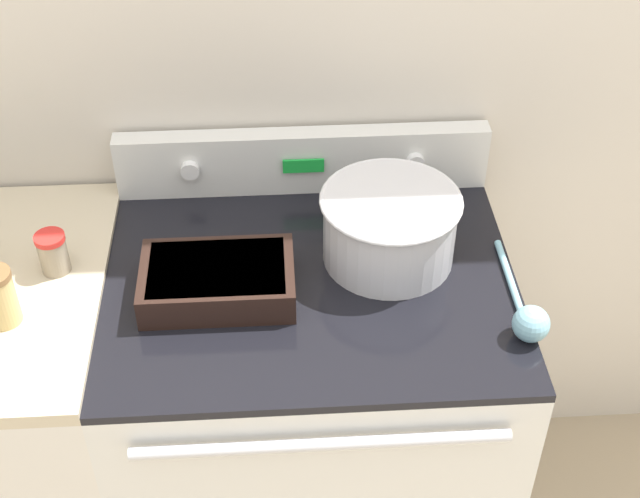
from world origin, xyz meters
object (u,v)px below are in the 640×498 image
mixing_bowl (390,224)px  spice_jar_red_cap (53,253)px  ladle (528,318)px  casserole_dish (218,279)px

mixing_bowl → spice_jar_red_cap: mixing_bowl is taller
ladle → spice_jar_red_cap: bearing=166.5°
mixing_bowl → ladle: bearing=-44.3°
mixing_bowl → ladle: 0.33m
mixing_bowl → casserole_dish: mixing_bowl is taller
casserole_dish → spice_jar_red_cap: (-0.32, 0.08, 0.02)m
mixing_bowl → casserole_dish: size_ratio=0.95×
mixing_bowl → spice_jar_red_cap: 0.67m
casserole_dish → spice_jar_red_cap: spice_jar_red_cap is taller
ladle → spice_jar_red_cap: 0.92m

